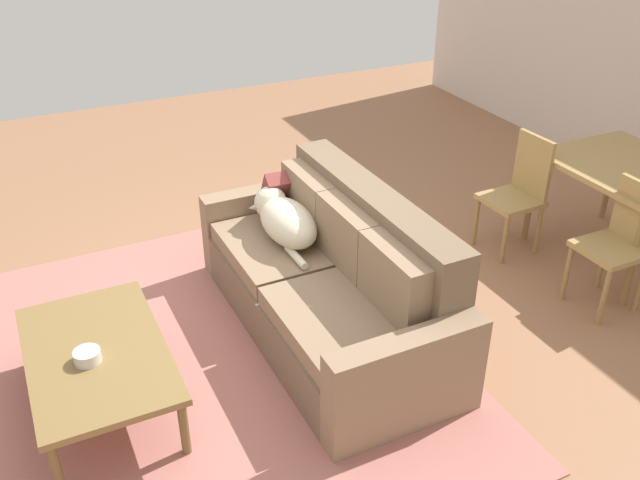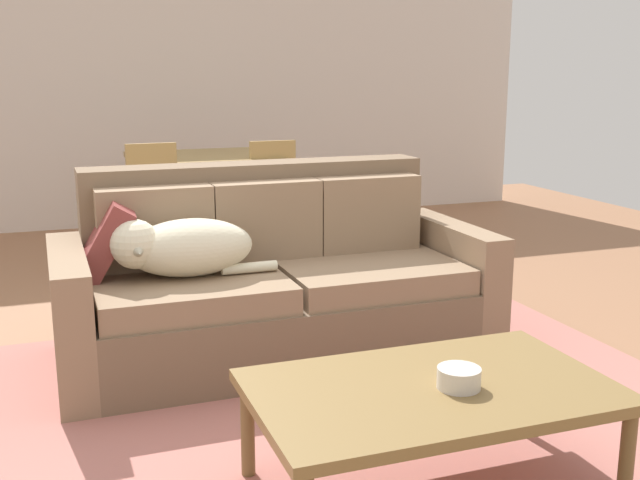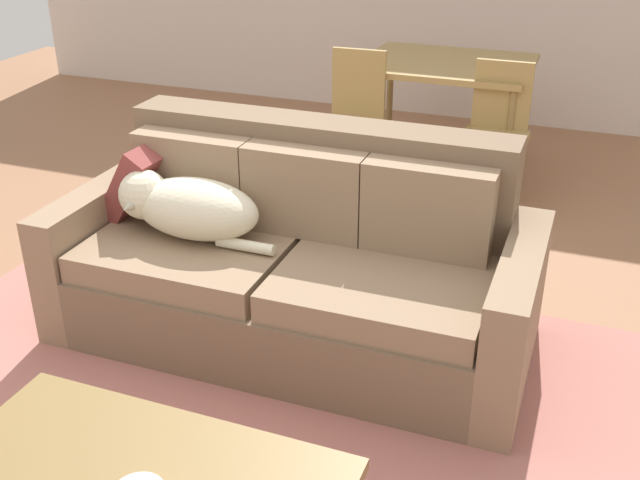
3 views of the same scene
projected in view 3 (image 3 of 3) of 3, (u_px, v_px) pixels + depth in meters
name	position (u px, v px, depth m)	size (l,w,h in m)	color
ground_plane	(224.00, 351.00, 3.51)	(10.00, 10.00, 0.00)	#9A6A4A
area_rug	(216.00, 439.00, 2.96)	(3.35, 2.73, 0.01)	#B76E64
couch	(297.00, 263.00, 3.51)	(2.16, 0.96, 0.95)	#765F48
dog_on_left_cushion	(186.00, 206.00, 3.45)	(0.78, 0.35, 0.29)	beige
throw_pillow_by_left_arm	(144.00, 178.00, 3.68)	(0.11, 0.38, 0.38)	brown
dining_table	(447.00, 72.00, 5.32)	(1.15, 0.96, 0.78)	#A8884D
dining_chair_near_left	(354.00, 116.00, 5.05)	(0.41, 0.41, 0.93)	#A8884D
dining_chair_near_right	(497.00, 127.00, 4.82)	(0.40, 0.40, 0.91)	#A8884D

